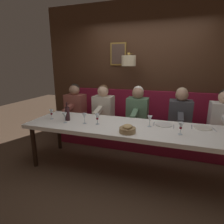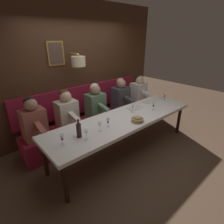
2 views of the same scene
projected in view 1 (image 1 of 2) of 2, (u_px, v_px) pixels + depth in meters
ground_plane at (128, 170)px, 2.90m from camera, size 12.00×12.00×0.00m
dining_table at (128, 129)px, 2.73m from camera, size 0.90×3.15×0.74m
banquette_bench at (138, 137)px, 3.67m from camera, size 0.52×3.35×0.45m
back_wall_panel at (145, 78)px, 3.91m from camera, size 0.59×4.55×2.90m
diner_nearest at (223, 114)px, 3.08m from camera, size 0.60×0.40×0.79m
diner_near at (180, 111)px, 3.28m from camera, size 0.60×0.40×0.79m
diner_middle at (137, 108)px, 3.52m from camera, size 0.60×0.40×0.79m
diner_far at (103, 106)px, 3.73m from camera, size 0.60×0.40×0.79m
diner_farthest at (75, 104)px, 3.93m from camera, size 0.60×0.40×0.79m
place_setting_0 at (203, 128)px, 2.61m from camera, size 0.24×0.32×0.01m
place_setting_1 at (164, 125)px, 2.74m from camera, size 0.24×0.31×0.01m
wine_glass_0 at (150, 119)px, 2.66m from camera, size 0.07×0.07×0.16m
wine_glass_1 at (181, 126)px, 2.36m from camera, size 0.07×0.07×0.16m
wine_glass_2 at (84, 116)px, 2.80m from camera, size 0.07×0.07×0.16m
wine_glass_3 at (97, 117)px, 2.77m from camera, size 0.07×0.07×0.16m
wine_glass_4 at (65, 116)px, 2.83m from camera, size 0.07×0.07×0.16m
wine_glass_6 at (51, 112)px, 3.04m from camera, size 0.07×0.07×0.16m
wine_bottle at (67, 113)px, 2.97m from camera, size 0.08×0.08×0.30m
bread_bowl at (127, 129)px, 2.44m from camera, size 0.22×0.22×0.12m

